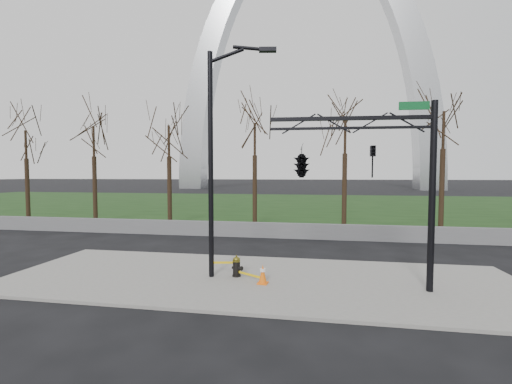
% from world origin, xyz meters
% --- Properties ---
extents(ground, '(500.00, 500.00, 0.00)m').
position_xyz_m(ground, '(0.00, 0.00, 0.00)').
color(ground, black).
rests_on(ground, ground).
extents(sidewalk, '(18.00, 6.00, 0.10)m').
position_xyz_m(sidewalk, '(0.00, 0.00, 0.05)').
color(sidewalk, gray).
rests_on(sidewalk, ground).
extents(grass_strip, '(120.00, 40.00, 0.06)m').
position_xyz_m(grass_strip, '(0.00, 30.00, 0.03)').
color(grass_strip, '#163312').
rests_on(grass_strip, ground).
extents(guardrail, '(60.00, 0.30, 0.90)m').
position_xyz_m(guardrail, '(0.00, 8.00, 0.45)').
color(guardrail, '#59595B').
rests_on(guardrail, ground).
extents(gateway_arch, '(66.00, 6.00, 65.00)m').
position_xyz_m(gateway_arch, '(0.00, 75.00, 32.50)').
color(gateway_arch, '#B2B5B9').
rests_on(gateway_arch, ground).
extents(tree_row, '(60.39, 4.00, 9.12)m').
position_xyz_m(tree_row, '(7.20, 12.00, 4.56)').
color(tree_row, black).
rests_on(tree_row, ground).
extents(fire_hydrant, '(0.47, 0.33, 0.76)m').
position_xyz_m(fire_hydrant, '(-0.76, 0.05, 0.45)').
color(fire_hydrant, black).
rests_on(fire_hydrant, sidewalk).
extents(traffic_cone, '(0.37, 0.37, 0.65)m').
position_xyz_m(traffic_cone, '(0.27, -0.58, 0.42)').
color(traffic_cone, orange).
rests_on(traffic_cone, sidewalk).
extents(street_light, '(2.38, 0.56, 8.21)m').
position_xyz_m(street_light, '(-1.43, -0.07, 4.69)').
color(street_light, black).
rests_on(street_light, ground).
extents(traffic_signal_mast, '(5.09, 2.51, 6.00)m').
position_xyz_m(traffic_signal_mast, '(2.30, -0.64, 4.15)').
color(traffic_signal_mast, black).
rests_on(traffic_signal_mast, ground).
extents(caution_tape, '(1.93, 0.64, 0.40)m').
position_xyz_m(caution_tape, '(-0.66, -0.16, 0.42)').
color(caution_tape, yellow).
rests_on(caution_tape, ground).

